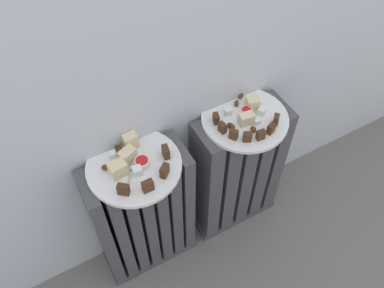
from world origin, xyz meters
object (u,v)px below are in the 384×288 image
Objects in this scene: plate_right at (245,119)px; fork at (129,176)px; plate_left at (134,166)px; radiator_left at (144,216)px; jam_bowl_right at (246,111)px; radiator_right at (237,172)px; jam_bowl_left at (142,162)px.

fork is (-0.41, -0.03, 0.01)m from plate_right.
radiator_left is at bearing -116.57° from plate_left.
plate_right is 0.02m from jam_bowl_right.
radiator_left is at bearing -180.00° from radiator_right.
radiator_right is 2.07× the size of plate_right.
fork is (-0.03, -0.03, 0.30)m from radiator_left.
plate_left reaches higher than radiator_left.
radiator_right is at bearing 2.23° from jam_bowl_left.
radiator_left is 2.07× the size of plate_right.
jam_bowl_left reaches higher than jam_bowl_right.
plate_left is 7.45× the size of jam_bowl_right.
fork is (-0.41, -0.03, 0.30)m from radiator_right.
plate_left is at bearing 63.43° from radiator_left.
jam_bowl_left is 0.49× the size of fork.
plate_left is 0.03m from jam_bowl_left.
jam_bowl_right is at bearing 1.48° from plate_left.
radiator_left is at bearing -178.52° from jam_bowl_right.
plate_right is at bearing -135.00° from radiator_right.
jam_bowl_right is (0.39, 0.01, 0.02)m from plate_left.
jam_bowl_right is at bearing 1.48° from radiator_left.
plate_right is at bearing 4.50° from fork.
radiator_left is at bearing 50.06° from fork.
fork reaches higher than plate_right.
plate_right is at bearing 0.00° from plate_left.
plate_right is at bearing 2.23° from jam_bowl_left.
jam_bowl_right reaches higher than radiator_left.
fork reaches higher than radiator_right.
radiator_left is 0.50m from jam_bowl_right.
radiator_left is 15.41× the size of jam_bowl_right.
jam_bowl_right reaches higher than fork.
radiator_right is 0.48m from jam_bowl_left.
jam_bowl_right reaches higher than plate_left.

